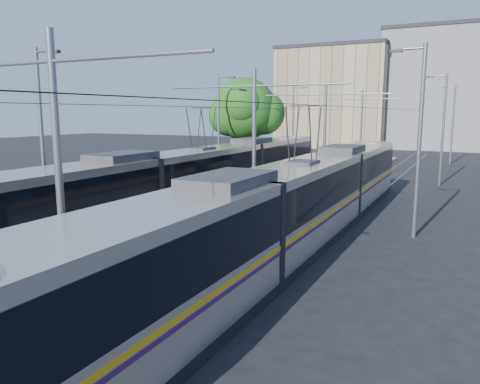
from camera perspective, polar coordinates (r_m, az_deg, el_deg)
The scene contains 14 objects.
ground at distance 16.61m, azimuth -10.11°, elevation -8.93°, with size 160.00×160.00×0.00m, color black.
platform at distance 31.49m, azimuth 8.56°, elevation 0.22°, with size 4.00×50.00×0.30m, color gray.
tactile_strip_left at distance 31.93m, azimuth 6.09°, elevation 0.69°, with size 0.70×50.00×0.01m, color gray.
tactile_strip_right at distance 31.06m, azimuth 11.11°, elevation 0.31°, with size 0.70×50.00×0.01m, color gray.
rails at distance 31.51m, azimuth 8.55°, elevation -0.02°, with size 8.71×70.00×0.03m.
track_arrow at distance 17.04m, azimuth -26.25°, elevation -9.29°, with size 1.20×5.00×0.01m, color silver.
tram_left at distance 25.54m, azimuth -4.65°, elevation 1.64°, with size 2.43×32.07×5.50m.
tram_right at distance 18.58m, azimuth 7.54°, elevation -0.95°, with size 2.43×30.86×5.50m.
catenary at distance 28.38m, azimuth 6.99°, elevation 8.12°, with size 9.20×70.00×7.00m.
street_lamps at distance 34.92m, azimuth 10.77°, elevation 7.73°, with size 15.18×38.22×8.00m.
shelter at distance 27.04m, azimuth 7.94°, elevation 1.59°, with size 0.83×1.14×2.29m.
tree at distance 38.23m, azimuth 1.16°, elevation 9.94°, with size 5.54×5.12×8.05m.
building_left at distance 75.19m, azimuth 11.63°, elevation 11.20°, with size 16.32×12.24×15.05m.
building_centre at distance 76.74m, azimuth 24.31°, elevation 11.31°, with size 18.36×14.28×17.17m.
Camera 1 is at (9.48, -12.59, 5.25)m, focal length 35.00 mm.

